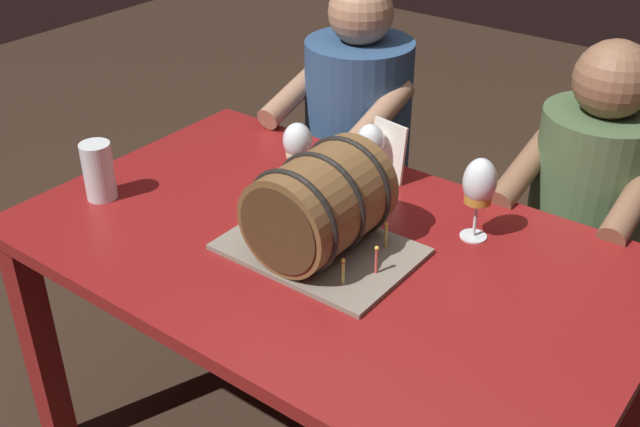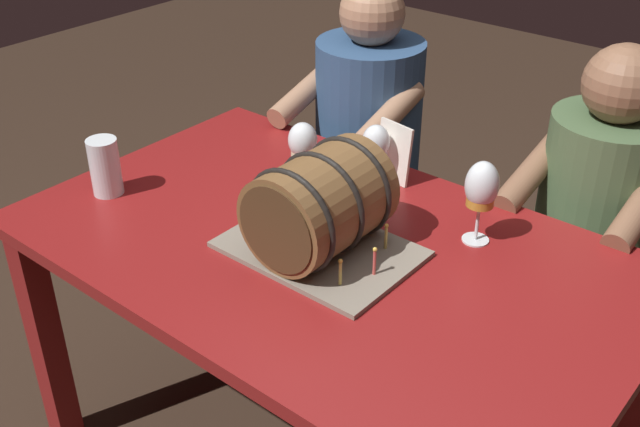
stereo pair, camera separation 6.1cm
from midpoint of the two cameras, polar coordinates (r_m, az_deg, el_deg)
The scene contains 9 objects.
dining_table at distance 1.83m, azimuth -0.59°, elevation -5.09°, with size 1.45×0.89×0.75m.
barrel_cake at distance 1.68m, azimuth -1.03°, elevation 0.45°, with size 0.42×0.30×0.25m.
wine_glass_white at distance 1.96m, azimuth -2.57°, elevation 5.21°, with size 0.08×0.08×0.18m.
wine_glass_amber at distance 1.76m, azimuth 10.80°, elevation 2.07°, with size 0.08×0.08×0.20m.
wine_glass_empty at distance 1.98m, azimuth 2.88°, elevation 5.26°, with size 0.07×0.07×0.16m.
beer_pint at distance 2.01m, azimuth -16.97°, elevation 2.96°, with size 0.08×0.08×0.15m.
menu_card at distance 2.02m, azimuth 4.23°, elevation 4.64°, with size 0.11×0.01×0.16m, color silver.
person_seated_left at distance 2.55m, azimuth 2.01°, elevation 3.21°, with size 0.40×0.48×1.17m.
person_seated_right at distance 2.27m, azimuth 17.80°, elevation -3.00°, with size 0.35×0.45×1.13m.
Camera 1 is at (0.89, -1.19, 1.72)m, focal length 43.04 mm.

